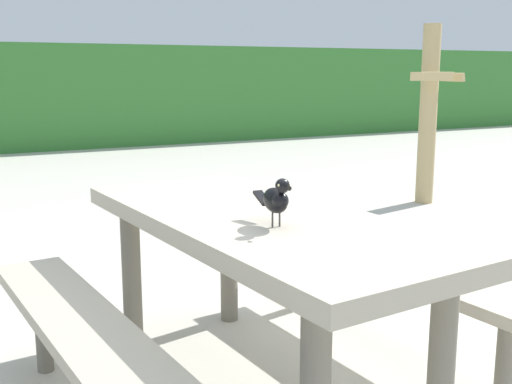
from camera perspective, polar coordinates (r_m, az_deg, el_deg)
The scene contains 5 objects.
ground_plane at distance 2.93m, azimuth 3.28°, elevation -15.17°, with size 60.00×60.00×0.00m, color beige.
hedge_wall at distance 11.31m, azimuth -20.67°, elevation 8.14°, with size 28.00×1.56×1.72m, color #387A33.
picnic_table_foreground at distance 2.49m, azimuth 0.33°, elevation -6.15°, with size 1.83×1.86×0.74m.
bird_grackle at distance 2.22m, azimuth 1.88°, elevation -0.63°, with size 0.08×0.29×0.18m.
stalk_post_right_side at distance 6.33m, azimuth 15.43°, elevation 6.86°, with size 0.61×0.45×1.72m.
Camera 1 is at (-1.35, -2.26, 1.29)m, focal length 43.96 mm.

